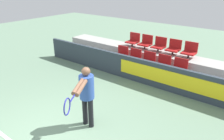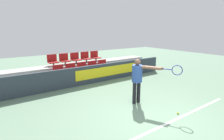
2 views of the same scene
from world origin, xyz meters
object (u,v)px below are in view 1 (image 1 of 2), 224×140
(stadium_chair_1, at_px, (134,57))
(stadium_chair_6, at_px, (146,43))
(stadium_chair_2, at_px, (148,60))
(stadium_chair_5, at_px, (133,40))
(stadium_chair_3, at_px, (163,64))
(tennis_player, at_px, (86,92))
(stadium_chair_9, at_px, (190,51))
(stadium_chair_0, at_px, (121,54))
(stadium_chair_4, at_px, (179,68))
(stadium_chair_7, at_px, (159,45))
(stadium_chair_8, at_px, (174,48))

(stadium_chair_1, height_order, stadium_chair_6, stadium_chair_6)
(stadium_chair_2, bearing_deg, stadium_chair_5, 144.26)
(stadium_chair_2, xyz_separation_m, stadium_chair_6, (-0.61, 0.87, 0.39))
(stadium_chair_3, relative_size, tennis_player, 0.35)
(stadium_chair_3, bearing_deg, stadium_chair_9, 55.21)
(stadium_chair_0, bearing_deg, stadium_chair_4, 0.00)
(stadium_chair_3, xyz_separation_m, stadium_chair_5, (-1.82, 0.87, 0.39))
(stadium_chair_5, relative_size, stadium_chair_6, 1.00)
(stadium_chair_0, distance_m, stadium_chair_6, 1.13)
(stadium_chair_3, distance_m, tennis_player, 3.69)
(stadium_chair_1, xyz_separation_m, stadium_chair_2, (0.61, 0.00, 0.00))
(stadium_chair_1, height_order, stadium_chair_7, stadium_chair_7)
(stadium_chair_2, bearing_deg, stadium_chair_0, 180.00)
(stadium_chair_2, relative_size, stadium_chair_6, 1.00)
(stadium_chair_4, xyz_separation_m, stadium_chair_6, (-1.82, 0.87, 0.39))
(stadium_chair_0, height_order, stadium_chair_7, stadium_chair_7)
(stadium_chair_4, relative_size, stadium_chair_6, 1.00)
(stadium_chair_1, xyz_separation_m, stadium_chair_5, (-0.61, 0.87, 0.39))
(stadium_chair_1, height_order, stadium_chair_3, same)
(stadium_chair_5, distance_m, stadium_chair_9, 2.43)
(stadium_chair_0, xyz_separation_m, stadium_chair_7, (1.21, 0.87, 0.39))
(stadium_chair_0, relative_size, stadium_chair_1, 1.00)
(stadium_chair_3, xyz_separation_m, stadium_chair_9, (0.61, 0.87, 0.39))
(stadium_chair_4, bearing_deg, stadium_chair_5, 160.21)
(stadium_chair_0, xyz_separation_m, stadium_chair_5, (0.00, 0.87, 0.39))
(stadium_chair_0, height_order, stadium_chair_6, stadium_chair_6)
(stadium_chair_3, xyz_separation_m, stadium_chair_7, (-0.61, 0.87, 0.39))
(stadium_chair_8, height_order, stadium_chair_9, same)
(stadium_chair_3, height_order, stadium_chair_6, stadium_chair_6)
(stadium_chair_7, distance_m, tennis_player, 4.55)
(stadium_chair_5, xyz_separation_m, stadium_chair_9, (2.43, 0.00, 0.00))
(stadium_chair_0, height_order, stadium_chair_3, same)
(stadium_chair_6, distance_m, stadium_chair_8, 1.21)
(stadium_chair_1, xyz_separation_m, tennis_player, (0.97, -3.66, 0.35))
(stadium_chair_1, xyz_separation_m, stadium_chair_3, (1.21, 0.00, 0.00))
(stadium_chair_3, height_order, stadium_chair_4, same)
(stadium_chair_1, xyz_separation_m, stadium_chair_4, (1.82, 0.00, 0.00))
(stadium_chair_0, distance_m, stadium_chair_8, 2.06)
(stadium_chair_1, relative_size, stadium_chair_6, 1.00)
(stadium_chair_1, distance_m, stadium_chair_8, 1.55)
(tennis_player, bearing_deg, stadium_chair_1, 76.20)
(stadium_chair_8, bearing_deg, tennis_player, -93.11)
(stadium_chair_2, xyz_separation_m, stadium_chair_7, (0.00, 0.87, 0.39))
(stadium_chair_5, height_order, stadium_chair_7, same)
(stadium_chair_0, bearing_deg, stadium_chair_1, 0.00)
(stadium_chair_1, relative_size, stadium_chair_2, 1.00)
(stadium_chair_1, bearing_deg, tennis_player, -75.20)
(stadium_chair_1, bearing_deg, stadium_chair_2, 0.00)
(stadium_chair_5, height_order, tennis_player, tennis_player)
(stadium_chair_3, xyz_separation_m, stadium_chair_6, (-1.21, 0.87, 0.39))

